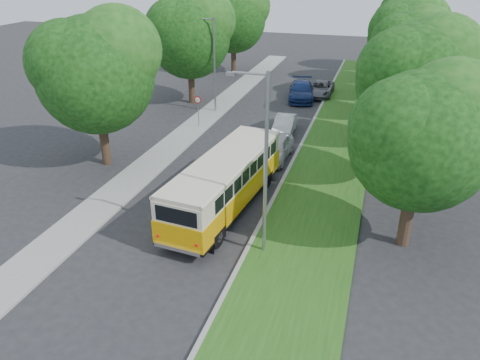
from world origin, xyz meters
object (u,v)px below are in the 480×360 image
(car_blue, at_px, (301,91))
(car_grey, at_px, (320,89))
(car_silver, at_px, (276,148))
(lamppost_far, at_px, (213,62))
(vintage_bus, at_px, (225,184))
(car_white, at_px, (285,125))
(lamppost_near, at_px, (264,161))

(car_blue, xyz_separation_m, car_grey, (1.48, 1.67, -0.13))
(car_grey, bearing_deg, car_silver, -91.75)
(lamppost_far, height_order, car_grey, lamppost_far)
(lamppost_far, distance_m, vintage_bus, 16.79)
(lamppost_far, height_order, car_white, lamppost_far)
(car_white, relative_size, car_blue, 0.74)
(lamppost_far, height_order, vintage_bus, lamppost_far)
(lamppost_far, bearing_deg, lamppost_near, -64.29)
(lamppost_near, height_order, car_white, lamppost_near)
(lamppost_near, relative_size, vintage_bus, 0.82)
(car_white, bearing_deg, car_grey, 81.30)
(lamppost_far, distance_m, car_white, 8.26)
(vintage_bus, xyz_separation_m, car_grey, (1.52, 22.88, -0.81))
(lamppost_far, bearing_deg, car_blue, 43.11)
(lamppost_near, distance_m, vintage_bus, 5.06)
(car_white, distance_m, car_grey, 10.96)
(lamppost_near, height_order, lamppost_far, lamppost_near)
(lamppost_near, bearing_deg, vintage_bus, 131.26)
(lamppost_near, distance_m, car_blue, 24.73)
(lamppost_near, height_order, car_blue, lamppost_near)
(vintage_bus, xyz_separation_m, car_silver, (0.94, 7.25, -0.73))
(lamppost_near, relative_size, lamppost_far, 1.07)
(car_silver, relative_size, car_grey, 0.92)
(vintage_bus, height_order, car_grey, vintage_bus)
(car_grey, bearing_deg, lamppost_far, -135.39)
(car_blue, bearing_deg, car_white, -96.81)
(lamppost_far, xyz_separation_m, car_silver, (7.11, -8.13, -3.39))
(vintage_bus, bearing_deg, car_silver, 88.61)
(car_white, bearing_deg, vintage_bus, -95.69)
(lamppost_far, bearing_deg, car_silver, -48.83)
(vintage_bus, distance_m, car_grey, 22.94)
(car_silver, distance_m, car_white, 4.73)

